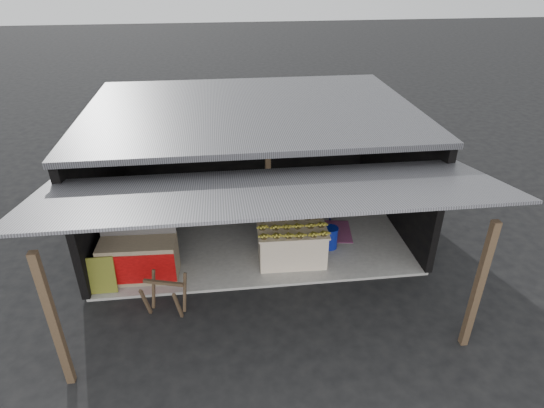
{
  "coord_description": "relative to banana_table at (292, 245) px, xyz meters",
  "views": [
    {
      "loc": [
        -0.72,
        -7.22,
        6.01
      ],
      "look_at": [
        0.35,
        1.52,
        1.1
      ],
      "focal_mm": 30.0,
      "sensor_mm": 36.0,
      "label": 1
    }
  ],
  "objects": [
    {
      "name": "picture_frames",
      "position": [
        -0.86,
        4.09,
        1.46
      ],
      "size": [
        1.62,
        0.04,
        0.46
      ],
      "color": "black",
      "rests_on": "shophouse"
    },
    {
      "name": "concrete_slab",
      "position": [
        -0.69,
        1.7,
        -0.44
      ],
      "size": [
        7.0,
        5.0,
        0.06
      ],
      "primitive_type": "cube",
      "color": "gray",
      "rests_on": "ground"
    },
    {
      "name": "water_barrel",
      "position": [
        0.95,
        0.39,
        -0.16
      ],
      "size": [
        0.33,
        0.33,
        0.49
      ],
      "primitive_type": "cylinder",
      "color": "navy",
      "rests_on": "concrete_slab"
    },
    {
      "name": "ground",
      "position": [
        -0.69,
        -0.8,
        -0.47
      ],
      "size": [
        80.0,
        80.0,
        0.0
      ],
      "primitive_type": "plane",
      "color": "black",
      "rests_on": "ground"
    },
    {
      "name": "sawhorse",
      "position": [
        -2.59,
        -1.3,
        0.01
      ],
      "size": [
        0.83,
        0.82,
        0.75
      ],
      "rotation": [
        0.0,
        0.0,
        -0.28
      ],
      "color": "#483524",
      "rests_on": "ground"
    },
    {
      "name": "neighbor_stall",
      "position": [
        -3.19,
        -0.18,
        0.07
      ],
      "size": [
        1.56,
        0.75,
        1.58
      ],
      "rotation": [
        0.0,
        0.0,
        -0.04
      ],
      "color": "#998466",
      "rests_on": "concrete_slab"
    },
    {
      "name": "banana_pile",
      "position": [
        -0.0,
        0.0,
        0.48
      ],
      "size": [
        1.39,
        0.86,
        0.16
      ],
      "primitive_type": null,
      "rotation": [
        0.0,
        0.0,
        -0.03
      ],
      "color": "gold",
      "rests_on": "banana_table"
    },
    {
      "name": "white_crate",
      "position": [
        -0.08,
        0.78,
        0.04
      ],
      "size": [
        0.82,
        0.58,
        0.89
      ],
      "rotation": [
        0.0,
        0.0,
        0.03
      ],
      "color": "white",
      "rests_on": "concrete_slab"
    },
    {
      "name": "green_signboard",
      "position": [
        -3.87,
        -0.59,
        -0.01
      ],
      "size": [
        0.53,
        0.15,
        0.79
      ],
      "primitive_type": "cube",
      "rotation": [
        -0.15,
        0.0,
        0.0
      ],
      "color": "black",
      "rests_on": "concrete_slab"
    },
    {
      "name": "banana_table",
      "position": [
        0.0,
        0.0,
        0.0
      ],
      "size": [
        1.51,
        0.96,
        0.81
      ],
      "rotation": [
        0.0,
        0.0,
        -0.03
      ],
      "color": "silver",
      "rests_on": "concrete_slab"
    },
    {
      "name": "shophouse",
      "position": [
        -0.69,
        2.01,
        1.63
      ],
      "size": [
        7.4,
        7.29,
        3.02
      ],
      "color": "black",
      "rests_on": "ground"
    },
    {
      "name": "magenta_rug",
      "position": [
        0.86,
        1.07,
        -0.4
      ],
      "size": [
        1.63,
        1.21,
        0.01
      ],
      "primitive_type": "cube",
      "rotation": [
        0.0,
        0.0,
        -0.15
      ],
      "color": "#7F1C57",
      "rests_on": "concrete_slab"
    },
    {
      "name": "plastic_chair",
      "position": [
        1.06,
        1.75,
        0.06
      ],
      "size": [
        0.4,
        0.4,
        0.81
      ],
      "rotation": [
        0.0,
        0.0,
        0.05
      ],
      "color": "#0B0B3E",
      "rests_on": "concrete_slab"
    }
  ]
}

